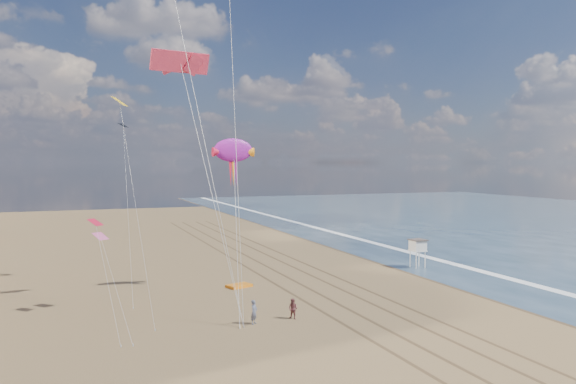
# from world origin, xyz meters

# --- Properties ---
(ground) EXTENTS (260.00, 260.00, 0.00)m
(ground) POSITION_xyz_m (0.00, 0.00, 0.00)
(ground) COLOR brown
(ground) RESTS_ON ground
(wet_sand) EXTENTS (260.00, 260.00, 0.00)m
(wet_sand) POSITION_xyz_m (19.00, 40.00, 0.00)
(wet_sand) COLOR #42301E
(wet_sand) RESTS_ON ground
(foam) EXTENTS (260.00, 260.00, 0.00)m
(foam) POSITION_xyz_m (23.20, 40.00, 0.00)
(foam) COLOR white
(foam) RESTS_ON ground
(tracks) EXTENTS (7.68, 120.00, 0.01)m
(tracks) POSITION_xyz_m (2.55, 30.00, 0.01)
(tracks) COLOR brown
(tracks) RESTS_ON ground
(lifeguard_stand) EXTENTS (1.86, 1.86, 3.37)m
(lifeguard_stand) POSITION_xyz_m (17.70, 29.36, 2.59)
(lifeguard_stand) COLOR silver
(lifeguard_stand) RESTS_ON ground
(grounded_kite) EXTENTS (2.72, 2.20, 0.27)m
(grounded_kite) POSITION_xyz_m (-5.06, 26.97, 0.13)
(grounded_kite) COLOR orange
(grounded_kite) RESTS_ON ground
(show_kite) EXTENTS (4.17, 6.97, 18.48)m
(show_kite) POSITION_xyz_m (-5.78, 26.31, 13.63)
(show_kite) COLOR purple
(show_kite) RESTS_ON ground
(kite_flyer_a) EXTENTS (0.80, 0.80, 1.88)m
(kite_flyer_a) POSITION_xyz_m (-7.62, 14.11, 0.94)
(kite_flyer_a) COLOR slate
(kite_flyer_a) RESTS_ON ground
(kite_flyer_b) EXTENTS (0.99, 1.01, 1.64)m
(kite_flyer_b) POSITION_xyz_m (-4.29, 14.31, 0.82)
(kite_flyer_b) COLOR brown
(kite_flyer_b) RESTS_ON ground
(small_kites) EXTENTS (4.87, 14.11, 12.49)m
(small_kites) POSITION_xyz_m (-17.19, 25.99, 12.67)
(small_kites) COLOR red
(small_kites) RESTS_ON ground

